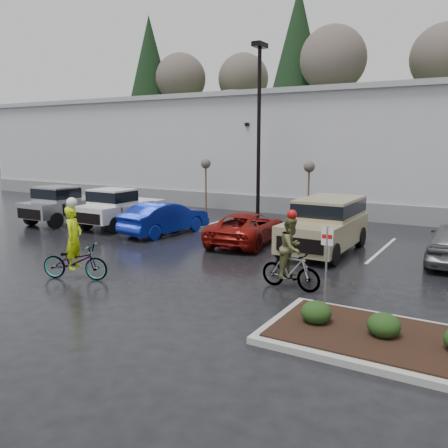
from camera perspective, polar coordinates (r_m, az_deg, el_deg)
The scene contains 16 objects.
ground at distance 13.88m, azimuth -3.45°, elevation -7.94°, with size 120.00×120.00×0.00m, color black.
warehouse at distance 33.74m, azimuth 18.11°, elevation 8.50°, with size 60.50×15.50×7.20m.
wooded_ridge at distance 56.42m, azimuth 23.29°, elevation 7.96°, with size 80.00×25.00×6.00m, color #253E1A.
lamppost at distance 25.65m, azimuth 4.23°, elevation 13.17°, with size 0.50×1.00×9.22m.
sapling_west at distance 28.50m, azimuth -2.21°, elevation 6.93°, with size 0.60×0.60×3.20m.
sapling_mid at distance 25.58m, azimuth 10.21°, elevation 6.42°, with size 0.60×0.60×3.20m.
shrub_a at distance 11.19m, azimuth 11.03°, elevation -10.40°, with size 0.70×0.70×0.52m, color black.
shrub_b at distance 10.82m, azimuth 18.68°, elevation -11.48°, with size 0.70×0.70×0.52m, color black.
fire_lane_sign at distance 12.04m, azimuth 12.23°, elevation -4.01°, with size 0.30×0.05×2.20m.
pickup_silver at distance 26.40m, azimuth -17.97°, elevation 2.38°, with size 2.10×5.20×1.96m, color #95979C, non-canonical shape.
pickup_white at distance 24.35m, azimuth -11.79°, elevation 2.05°, with size 2.10×5.20×1.96m, color silver, non-canonical shape.
car_blue at distance 22.04m, azimuth -7.10°, elevation 0.74°, with size 1.58×4.53×1.49m, color #0D2199.
car_red at distance 19.88m, azimuth 2.74°, elevation -0.44°, with size 2.20×4.77×1.33m, color maroon.
suv_tan at distance 18.63m, azimuth 11.97°, elevation -0.22°, with size 2.20×5.10×2.06m, color #978B66, non-canonical shape.
cyclist_hivis at distance 15.44m, azimuth -17.52°, elevation -3.52°, with size 2.25×1.44×2.57m.
cyclist_olive at distance 13.86m, azimuth 8.04°, elevation -4.38°, with size 1.84×0.90×2.35m.
Camera 1 is at (7.42, -10.92, 4.29)m, focal length 38.00 mm.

